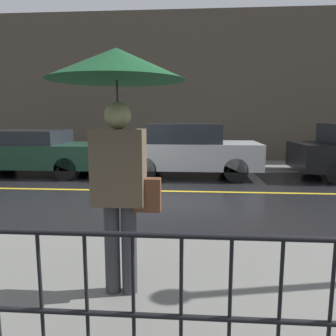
% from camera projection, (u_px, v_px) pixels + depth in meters
% --- Properties ---
extents(ground_plane, '(80.00, 80.00, 0.00)m').
position_uv_depth(ground_plane, '(116.00, 190.00, 7.87)').
color(ground_plane, black).
extents(sidewalk_near, '(28.00, 2.73, 0.11)m').
position_uv_depth(sidewalk_near, '(11.00, 286.00, 3.30)').
color(sidewalk_near, slate).
rests_on(sidewalk_near, ground_plane).
extents(sidewalk_far, '(28.00, 1.77, 0.11)m').
position_uv_depth(sidewalk_far, '(142.00, 164.00, 11.95)').
color(sidewalk_far, slate).
rests_on(sidewalk_far, ground_plane).
extents(lane_marking, '(25.20, 0.12, 0.01)m').
position_uv_depth(lane_marking, '(116.00, 190.00, 7.87)').
color(lane_marking, gold).
rests_on(lane_marking, ground_plane).
extents(building_storefront, '(28.00, 0.30, 5.63)m').
position_uv_depth(building_storefront, '(146.00, 89.00, 12.55)').
color(building_storefront, '#4C4238').
rests_on(building_storefront, ground_plane).
extents(pedestrian, '(1.19, 1.19, 2.21)m').
position_uv_depth(pedestrian, '(118.00, 98.00, 2.82)').
color(pedestrian, '#333338').
rests_on(pedestrian, sidewalk_near).
extents(car_dark_green, '(4.42, 1.93, 1.35)m').
position_uv_depth(car_dark_green, '(31.00, 151.00, 10.02)').
color(car_dark_green, '#193828').
rests_on(car_dark_green, ground_plane).
extents(car_silver, '(3.99, 1.84, 1.56)m').
position_uv_depth(car_silver, '(189.00, 150.00, 9.65)').
color(car_silver, '#B2B5BA').
rests_on(car_silver, ground_plane).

